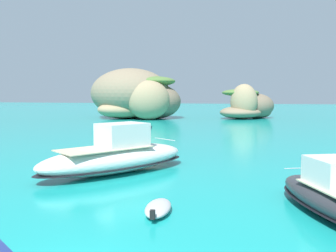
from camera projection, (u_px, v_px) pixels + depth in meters
islet_large at (137, 97)px, 78.41m from camera, size 26.24×23.86×11.03m
islet_small at (248, 106)px, 77.30m from camera, size 14.79×14.10×7.43m
motorboat_white at (116, 156)px, 23.62m from camera, size 9.11×11.00×3.26m
dinghy_tender at (158, 208)px, 15.57m from camera, size 1.38×2.85×0.58m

